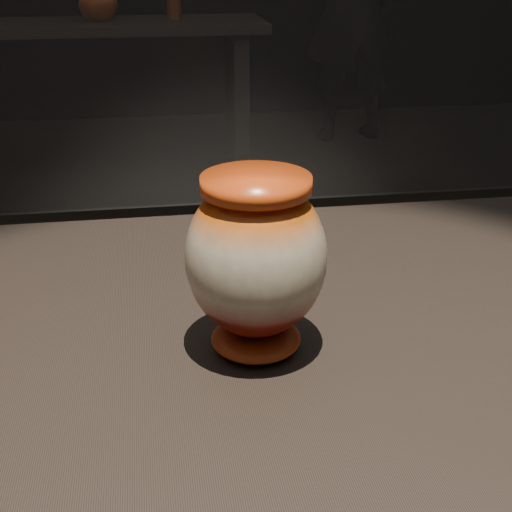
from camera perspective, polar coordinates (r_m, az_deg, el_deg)
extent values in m
cube|color=black|center=(0.84, -11.75, -8.59)|extent=(2.00, 0.80, 0.05)
ellipsoid|color=#661109|center=(0.79, 0.00, -6.58)|extent=(0.13, 0.13, 0.03)
ellipsoid|color=beige|center=(0.75, 0.00, -0.08)|extent=(0.19, 0.19, 0.18)
cylinder|color=orange|center=(0.72, 0.00, 5.78)|extent=(0.15, 0.15, 0.02)
cube|color=black|center=(4.11, -14.05, 17.40)|extent=(2.00, 0.60, 0.05)
cube|color=black|center=(4.21, -1.58, 11.99)|extent=(0.08, 0.50, 0.85)
imported|color=#661109|center=(4.09, -12.53, 19.35)|extent=(0.22, 0.22, 0.21)
cylinder|color=maroon|center=(4.11, -6.57, 19.24)|extent=(0.08, 0.08, 0.14)
imported|color=black|center=(5.05, 7.74, 19.48)|extent=(0.73, 0.54, 1.83)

